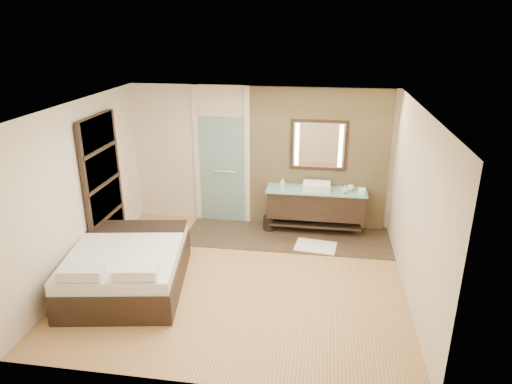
% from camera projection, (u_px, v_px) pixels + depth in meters
% --- Properties ---
extents(floor, '(5.00, 5.00, 0.00)m').
position_uv_depth(floor, '(240.00, 279.00, 7.17)').
color(floor, '#9F6F42').
rests_on(floor, ground).
extents(tile_strip, '(3.80, 1.30, 0.01)m').
position_uv_depth(tile_strip, '(287.00, 237.00, 8.56)').
color(tile_strip, '#34241C').
rests_on(tile_strip, floor).
extents(stone_wall, '(2.60, 0.08, 2.70)m').
position_uv_depth(stone_wall, '(318.00, 160.00, 8.59)').
color(stone_wall, tan).
rests_on(stone_wall, floor).
extents(vanity, '(1.85, 0.55, 0.88)m').
position_uv_depth(vanity, '(316.00, 203.00, 8.59)').
color(vanity, black).
rests_on(vanity, stone_wall).
extents(mirror_unit, '(1.06, 0.04, 0.96)m').
position_uv_depth(mirror_unit, '(319.00, 145.00, 8.43)').
color(mirror_unit, black).
rests_on(mirror_unit, stone_wall).
extents(frosted_door, '(1.10, 0.12, 2.70)m').
position_uv_depth(frosted_door, '(222.00, 166.00, 8.91)').
color(frosted_door, silver).
rests_on(frosted_door, floor).
extents(shoji_partition, '(0.06, 1.20, 2.40)m').
position_uv_depth(shoji_partition, '(104.00, 186.00, 7.64)').
color(shoji_partition, black).
rests_on(shoji_partition, floor).
extents(bed, '(1.94, 2.28, 0.78)m').
position_uv_depth(bed, '(127.00, 267.00, 6.87)').
color(bed, black).
rests_on(bed, floor).
extents(bath_mat, '(0.78, 0.58, 0.02)m').
position_uv_depth(bath_mat, '(316.00, 246.00, 8.17)').
color(bath_mat, white).
rests_on(bath_mat, floor).
extents(waste_bin, '(0.30, 0.30, 0.29)m').
position_uv_depth(waste_bin, '(269.00, 223.00, 8.80)').
color(waste_bin, black).
rests_on(waste_bin, floor).
extents(tissue_box, '(0.14, 0.14, 0.10)m').
position_uv_depth(tissue_box, '(362.00, 191.00, 8.24)').
color(tissue_box, white).
rests_on(tissue_box, vanity).
extents(soap_bottle_a, '(0.09, 0.09, 0.20)m').
position_uv_depth(soap_bottle_a, '(283.00, 184.00, 8.45)').
color(soap_bottle_a, silver).
rests_on(soap_bottle_a, vanity).
extents(soap_bottle_b, '(0.09, 0.10, 0.17)m').
position_uv_depth(soap_bottle_b, '(282.00, 183.00, 8.57)').
color(soap_bottle_b, '#B2B2B2').
rests_on(soap_bottle_b, vanity).
extents(soap_bottle_c, '(0.15, 0.15, 0.15)m').
position_uv_depth(soap_bottle_c, '(345.00, 189.00, 8.28)').
color(soap_bottle_c, '#AAD5D4').
rests_on(soap_bottle_c, vanity).
extents(cup, '(0.14, 0.14, 0.10)m').
position_uv_depth(cup, '(350.00, 188.00, 8.42)').
color(cup, white).
rests_on(cup, vanity).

